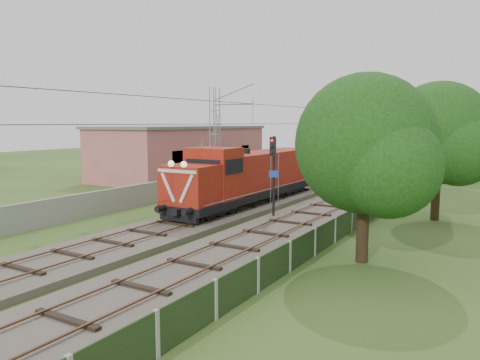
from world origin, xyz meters
The scene contains 13 objects.
ground centered at (0.00, 0.00, 0.00)m, with size 140.00×140.00×0.00m, color #2B491B.
track_main centered at (0.00, 7.00, 0.18)m, with size 4.20×70.00×0.45m.
track_side centered at (5.00, 20.00, 0.18)m, with size 4.20×80.00×0.45m.
catenary centered at (-2.95, 12.00, 4.05)m, with size 3.31×70.00×8.00m.
boundary_wall centered at (-6.50, 12.00, 0.75)m, with size 0.25×40.00×1.50m, color #9E9E99.
station_building centered at (-15.00, 24.00, 2.63)m, with size 8.40×20.40×5.22m.
fence centered at (8.00, 3.00, 0.60)m, with size 0.12×32.00×1.20m.
locomotive centered at (0.00, 11.69, 2.10)m, with size 2.77×15.82×4.02m.
coach_rake centered at (5.00, 66.55, 2.51)m, with size 3.02×90.20×3.49m.
signal_post centered at (3.32, 8.42, 3.32)m, with size 0.53×0.42×4.84m.
tree_a centered at (10.02, 3.20, 4.69)m, with size 5.80×5.53×7.52m.
tree_b centered at (11.29, 13.46, 4.93)m, with size 6.10×5.81×7.91m.
tree_c centered at (10.04, 35.44, 4.25)m, with size 5.27×5.02×6.83m.
Camera 1 is at (15.08, -15.04, 5.56)m, focal length 35.00 mm.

